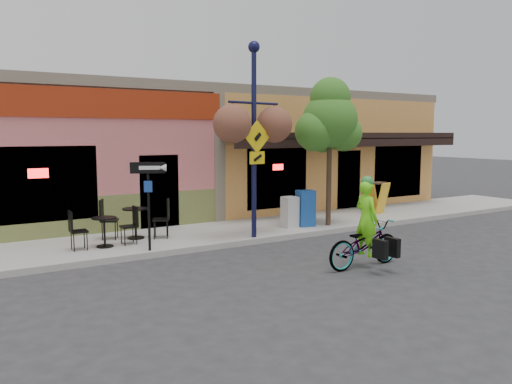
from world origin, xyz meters
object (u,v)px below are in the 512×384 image
(one_way_sign, at_px, (149,207))
(street_tree, at_px, (329,151))
(newspaper_box_grey, at_px, (290,212))
(lamp_post, at_px, (254,141))
(newspaper_box_blue, at_px, (305,208))
(cyclist_rider, at_px, (366,230))
(building, at_px, (194,151))
(bicycle, at_px, (364,244))

(one_way_sign, height_order, street_tree, street_tree)
(newspaper_box_grey, relative_size, street_tree, 0.20)
(lamp_post, bearing_deg, newspaper_box_blue, 6.71)
(lamp_post, relative_size, street_tree, 1.15)
(cyclist_rider, height_order, street_tree, street_tree)
(building, xyz_separation_m, newspaper_box_blue, (0.81, -6.20, -1.56))
(lamp_post, bearing_deg, cyclist_rider, -84.66)
(cyclist_rider, bearing_deg, newspaper_box_blue, -19.65)
(one_way_sign, xyz_separation_m, newspaper_box_grey, (4.59, 0.71, -0.60))
(one_way_sign, distance_m, street_tree, 5.93)
(bicycle, height_order, one_way_sign, one_way_sign)
(one_way_sign, xyz_separation_m, street_tree, (5.79, 0.39, 1.19))
(newspaper_box_grey, bearing_deg, lamp_post, -160.25)
(lamp_post, bearing_deg, bicycle, -85.46)
(bicycle, relative_size, street_tree, 0.44)
(building, bearing_deg, bicycle, -93.24)
(newspaper_box_blue, relative_size, newspaper_box_grey, 1.19)
(bicycle, xyz_separation_m, street_tree, (2.08, 3.74, 1.87))
(bicycle, distance_m, lamp_post, 4.11)
(lamp_post, bearing_deg, one_way_sign, 172.19)
(bicycle, relative_size, cyclist_rider, 1.20)
(bicycle, xyz_separation_m, cyclist_rider, (0.05, 0.00, 0.31))
(cyclist_rider, distance_m, newspaper_box_blue, 4.19)
(bicycle, distance_m, newspaper_box_blue, 4.21)
(newspaper_box_blue, bearing_deg, lamp_post, -154.68)
(newspaper_box_blue, bearing_deg, newspaper_box_grey, -179.97)
(cyclist_rider, distance_m, street_tree, 4.54)
(cyclist_rider, bearing_deg, building, -3.98)
(one_way_sign, relative_size, newspaper_box_grey, 2.31)
(one_way_sign, distance_m, newspaper_box_blue, 5.16)
(one_way_sign, bearing_deg, bicycle, -19.99)
(newspaper_box_grey, bearing_deg, building, 90.37)
(building, xyz_separation_m, cyclist_rider, (-0.53, -10.17, -1.42))
(cyclist_rider, bearing_deg, lamp_post, 12.76)
(bicycle, height_order, lamp_post, lamp_post)
(street_tree, bearing_deg, bicycle, -119.13)
(bicycle, distance_m, newspaper_box_grey, 4.16)
(newspaper_box_grey, bearing_deg, newspaper_box_blue, -12.61)
(cyclist_rider, relative_size, newspaper_box_grey, 1.81)
(building, xyz_separation_m, bicycle, (-0.58, -10.17, -1.73))
(lamp_post, xyz_separation_m, newspaper_box_grey, (1.66, 0.68, -2.12))
(newspaper_box_blue, relative_size, street_tree, 0.24)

